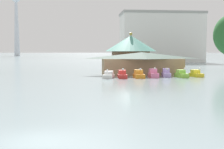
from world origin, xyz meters
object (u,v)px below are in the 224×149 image
object	(u,v)px
pedal_boat_orange	(139,75)
background_building_block	(161,37)
boathouse	(142,63)
distant_broadcast_tower	(16,3)
pedal_boat_white	(109,75)
pedal_boat_red	(122,75)
pedal_boat_lime	(181,74)
green_roof_pavilion	(131,51)
pedal_boat_pink	(153,74)
pedal_boat_lavender	(166,73)
pedal_boat_yellow	(196,74)

from	to	relation	value
pedal_boat_orange	background_building_block	xyz separation A→B (m)	(22.95, 73.35, 9.42)
boathouse	distant_broadcast_tower	bearing A→B (deg)	106.83
pedal_boat_white	pedal_boat_orange	distance (m)	4.91
pedal_boat_red	pedal_boat_orange	bearing A→B (deg)	92.93
pedal_boat_lime	green_roof_pavilion	size ratio (longest dim) A/B	0.26
pedal_boat_white	pedal_boat_pink	world-z (taller)	pedal_boat_pink
pedal_boat_lavender	green_roof_pavilion	distance (m)	17.79
pedal_boat_red	distant_broadcast_tower	size ratio (longest dim) A/B	0.02
background_building_block	pedal_boat_yellow	bearing A→B (deg)	-100.05
pedal_boat_yellow	boathouse	bearing A→B (deg)	-134.88
pedal_boat_pink	pedal_boat_yellow	bearing A→B (deg)	95.68
pedal_boat_pink	pedal_boat_orange	bearing A→B (deg)	-75.04
pedal_boat_orange	pedal_boat_yellow	world-z (taller)	pedal_boat_orange
pedal_boat_lime	pedal_boat_pink	bearing A→B (deg)	-100.15
pedal_boat_white	pedal_boat_yellow	distance (m)	15.16
pedal_boat_red	pedal_boat_lavender	world-z (taller)	pedal_boat_red
pedal_boat_lime	pedal_boat_yellow	size ratio (longest dim) A/B	1.07
pedal_boat_lavender	background_building_block	world-z (taller)	background_building_block
pedal_boat_yellow	background_building_block	distance (m)	73.66
pedal_boat_red	pedal_boat_yellow	world-z (taller)	pedal_boat_red
pedal_boat_pink	pedal_boat_yellow	distance (m)	7.68
pedal_boat_white	pedal_boat_red	world-z (taller)	pedal_boat_red
pedal_boat_lavender	boathouse	world-z (taller)	boathouse
distant_broadcast_tower	pedal_boat_pink	bearing A→B (deg)	-73.47
pedal_boat_pink	pedal_boat_lime	world-z (taller)	pedal_boat_pink
pedal_boat_orange	pedal_boat_lime	size ratio (longest dim) A/B	0.88
pedal_boat_orange	pedal_boat_red	bearing A→B (deg)	-90.28
pedal_boat_orange	pedal_boat_lime	xyz separation A→B (m)	(7.29, 0.43, -0.02)
pedal_boat_pink	pedal_boat_lavender	bearing A→B (deg)	113.65
pedal_boat_yellow	background_building_block	size ratio (longest dim) A/B	0.09
pedal_boat_red	distant_broadcast_tower	bearing A→B (deg)	-163.54
pedal_boat_lime	boathouse	size ratio (longest dim) A/B	0.19
pedal_boat_pink	pedal_boat_lime	bearing A→B (deg)	87.10
green_roof_pavilion	background_building_block	xyz separation A→B (m)	(21.24, 54.56, 5.45)
pedal_boat_lavender	distant_broadcast_tower	size ratio (longest dim) A/B	0.02
pedal_boat_white	pedal_boat_lime	bearing A→B (deg)	106.44
pedal_boat_lavender	pedal_boat_lime	world-z (taller)	pedal_boat_lime
pedal_boat_red	pedal_boat_lavender	xyz separation A→B (m)	(7.79, 1.85, 0.05)
pedal_boat_orange	green_roof_pavilion	bearing A→B (deg)	172.79
pedal_boat_pink	green_roof_pavilion	bearing A→B (deg)	-177.20
pedal_boat_red	background_building_block	distance (m)	78.37
pedal_boat_yellow	green_roof_pavilion	xyz separation A→B (m)	(-8.49, 17.37, 4.02)
green_roof_pavilion	boathouse	bearing A→B (deg)	-89.01
pedal_boat_lavender	background_building_block	bearing A→B (deg)	174.20
pedal_boat_red	boathouse	size ratio (longest dim) A/B	0.17
pedal_boat_white	boathouse	size ratio (longest dim) A/B	0.19
background_building_block	pedal_boat_white	bearing A→B (deg)	-110.85
distant_broadcast_tower	pedal_boat_white	bearing A→B (deg)	-75.22
pedal_boat_red	pedal_boat_lime	distance (m)	10.04
green_roof_pavilion	background_building_block	distance (m)	58.80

